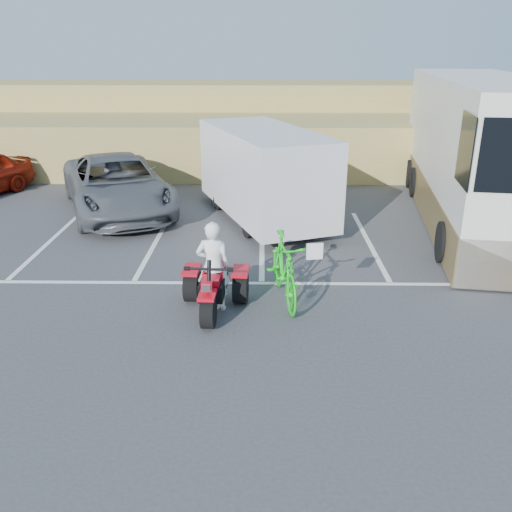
{
  "coord_description": "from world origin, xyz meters",
  "views": [
    {
      "loc": [
        0.03,
        -7.96,
        4.66
      ],
      "look_at": [
        -0.1,
        1.42,
        1.0
      ],
      "focal_mm": 38.0,
      "sensor_mm": 36.0,
      "label": 1
    }
  ],
  "objects_px": {
    "red_trike_atv": "(213,312)",
    "rv_motorhome": "(476,160)",
    "quad_atv_blue": "(123,230)",
    "cargo_trailer": "(264,172)",
    "green_dirt_bike": "(284,269)",
    "rider": "(213,266)",
    "quad_atv_green": "(240,206)",
    "grey_pickup": "(117,185)"
  },
  "relations": [
    {
      "from": "quad_atv_blue",
      "to": "red_trike_atv",
      "type": "bearing_deg",
      "value": -68.71
    },
    {
      "from": "red_trike_atv",
      "to": "grey_pickup",
      "type": "relative_size",
      "value": 0.29
    },
    {
      "from": "rider",
      "to": "quad_atv_green",
      "type": "bearing_deg",
      "value": -88.5
    },
    {
      "from": "red_trike_atv",
      "to": "quad_atv_green",
      "type": "relative_size",
      "value": 1.11
    },
    {
      "from": "rv_motorhome",
      "to": "cargo_trailer",
      "type": "bearing_deg",
      "value": -169.27
    },
    {
      "from": "quad_atv_green",
      "to": "red_trike_atv",
      "type": "bearing_deg",
      "value": -71.85
    },
    {
      "from": "rv_motorhome",
      "to": "quad_atv_green",
      "type": "height_order",
      "value": "rv_motorhome"
    },
    {
      "from": "green_dirt_bike",
      "to": "cargo_trailer",
      "type": "distance_m",
      "value": 5.36
    },
    {
      "from": "red_trike_atv",
      "to": "green_dirt_bike",
      "type": "xyz_separation_m",
      "value": [
        1.33,
        0.53,
        0.65
      ]
    },
    {
      "from": "cargo_trailer",
      "to": "quad_atv_green",
      "type": "xyz_separation_m",
      "value": [
        -0.74,
        1.36,
        -1.37
      ]
    },
    {
      "from": "quad_atv_green",
      "to": "green_dirt_bike",
      "type": "bearing_deg",
      "value": -60.62
    },
    {
      "from": "red_trike_atv",
      "to": "quad_atv_green",
      "type": "distance_m",
      "value": 7.19
    },
    {
      "from": "red_trike_atv",
      "to": "cargo_trailer",
      "type": "relative_size",
      "value": 0.29
    },
    {
      "from": "red_trike_atv",
      "to": "grey_pickup",
      "type": "height_order",
      "value": "grey_pickup"
    },
    {
      "from": "rider",
      "to": "cargo_trailer",
      "type": "xyz_separation_m",
      "value": [
        0.92,
        5.68,
        0.51
      ]
    },
    {
      "from": "cargo_trailer",
      "to": "rider",
      "type": "bearing_deg",
      "value": -120.14
    },
    {
      "from": "rider",
      "to": "green_dirt_bike",
      "type": "relative_size",
      "value": 0.79
    },
    {
      "from": "grey_pickup",
      "to": "cargo_trailer",
      "type": "distance_m",
      "value": 4.43
    },
    {
      "from": "green_dirt_bike",
      "to": "quad_atv_blue",
      "type": "bearing_deg",
      "value": 125.32
    },
    {
      "from": "green_dirt_bike",
      "to": "rv_motorhome",
      "type": "height_order",
      "value": "rv_motorhome"
    },
    {
      "from": "green_dirt_bike",
      "to": "cargo_trailer",
      "type": "relative_size",
      "value": 0.37
    },
    {
      "from": "red_trike_atv",
      "to": "quad_atv_blue",
      "type": "distance_m",
      "value": 5.6
    },
    {
      "from": "green_dirt_bike",
      "to": "rv_motorhome",
      "type": "xyz_separation_m",
      "value": [
        5.54,
        5.55,
        1.01
      ]
    },
    {
      "from": "rv_motorhome",
      "to": "quad_atv_blue",
      "type": "distance_m",
      "value": 9.96
    },
    {
      "from": "rider",
      "to": "quad_atv_green",
      "type": "distance_m",
      "value": 7.09
    },
    {
      "from": "rv_motorhome",
      "to": "quad_atv_blue",
      "type": "bearing_deg",
      "value": -164.27
    },
    {
      "from": "grey_pickup",
      "to": "rv_motorhome",
      "type": "bearing_deg",
      "value": -25.73
    },
    {
      "from": "green_dirt_bike",
      "to": "cargo_trailer",
      "type": "bearing_deg",
      "value": 85.21
    },
    {
      "from": "quad_atv_blue",
      "to": "rider",
      "type": "bearing_deg",
      "value": -67.84
    },
    {
      "from": "green_dirt_bike",
      "to": "rv_motorhome",
      "type": "bearing_deg",
      "value": 35.88
    },
    {
      "from": "quad_atv_blue",
      "to": "green_dirt_bike",
      "type": "bearing_deg",
      "value": -55.06
    },
    {
      "from": "cargo_trailer",
      "to": "quad_atv_blue",
      "type": "bearing_deg",
      "value": 174.06
    },
    {
      "from": "rider",
      "to": "cargo_trailer",
      "type": "distance_m",
      "value": 5.77
    },
    {
      "from": "grey_pickup",
      "to": "cargo_trailer",
      "type": "height_order",
      "value": "cargo_trailer"
    },
    {
      "from": "rider",
      "to": "cargo_trailer",
      "type": "bearing_deg",
      "value": -96.21
    },
    {
      "from": "quad_atv_blue",
      "to": "quad_atv_green",
      "type": "relative_size",
      "value": 0.86
    },
    {
      "from": "rv_motorhome",
      "to": "grey_pickup",
      "type": "bearing_deg",
      "value": -174.3
    },
    {
      "from": "red_trike_atv",
      "to": "cargo_trailer",
      "type": "distance_m",
      "value": 6.06
    },
    {
      "from": "rider",
      "to": "quad_atv_green",
      "type": "relative_size",
      "value": 1.15
    },
    {
      "from": "grey_pickup",
      "to": "green_dirt_bike",
      "type": "bearing_deg",
      "value": -74.9
    },
    {
      "from": "quad_atv_green",
      "to": "rv_motorhome",
      "type": "bearing_deg",
      "value": 10.23
    },
    {
      "from": "red_trike_atv",
      "to": "rv_motorhome",
      "type": "relative_size",
      "value": 0.15
    }
  ]
}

